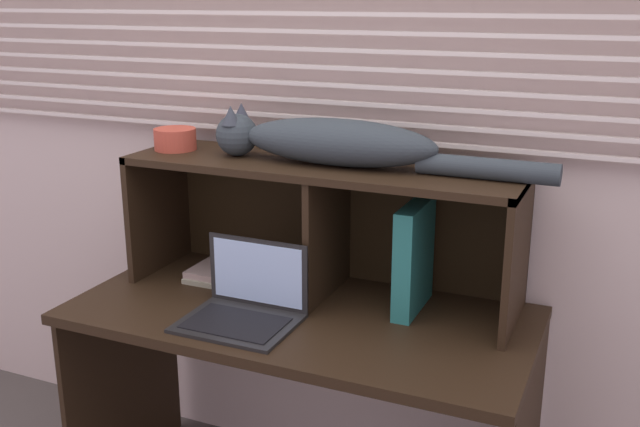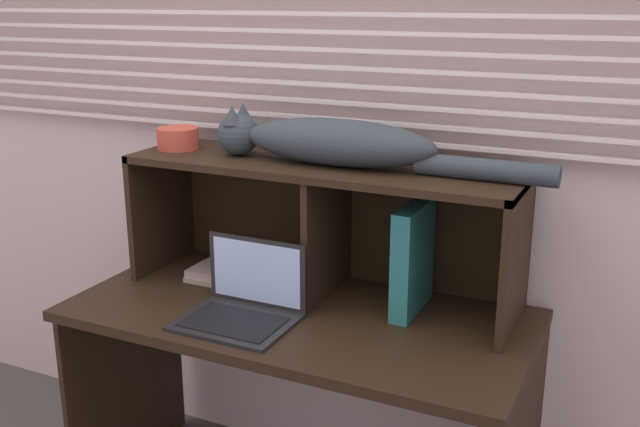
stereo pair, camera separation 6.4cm
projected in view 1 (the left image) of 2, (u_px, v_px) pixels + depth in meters
The scene contains 8 objects.
back_panel_with_blinds at pixel (348, 100), 2.25m from camera, with size 4.40×0.08×2.50m.
desk at pixel (300, 355), 2.14m from camera, with size 1.31×0.63×0.70m.
hutch_shelf_unit at pixel (325, 202), 2.17m from camera, with size 1.16×0.33×0.40m.
cat at pixel (333, 142), 2.08m from camera, with size 0.99×0.16×0.15m.
laptop at pixel (245, 305), 2.03m from camera, with size 0.31×0.25×0.21m.
binder_upright at pixel (414, 258), 2.07m from camera, with size 0.05×0.23×0.31m, color #25736C.
book_stack at pixel (221, 270), 2.35m from camera, with size 0.15×0.22×0.04m.
small_basket at pixel (175, 139), 2.29m from camera, with size 0.13×0.13×0.07m, color #BB4734.
Camera 1 is at (0.83, -1.55, 1.57)m, focal length 41.53 mm.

